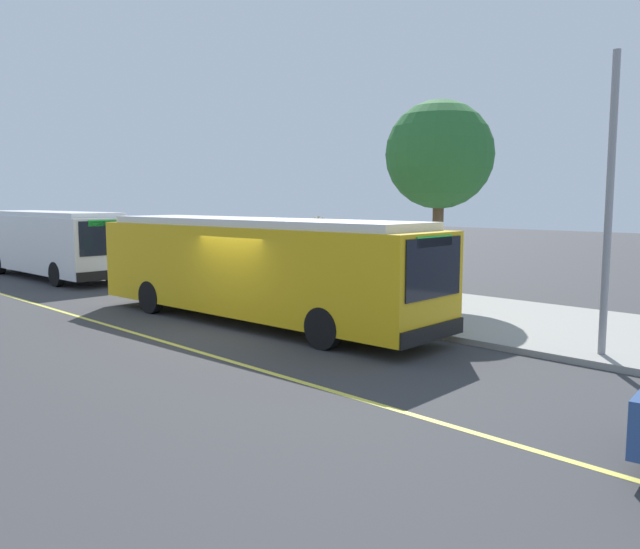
{
  "coord_description": "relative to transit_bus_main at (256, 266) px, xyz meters",
  "views": [
    {
      "loc": [
        13.56,
        -10.37,
        3.48
      ],
      "look_at": [
        2.04,
        1.04,
        1.58
      ],
      "focal_mm": 36.04,
      "sensor_mm": 36.0,
      "label": 1
    }
  ],
  "objects": [
    {
      "name": "transit_bus_second",
      "position": [
        -14.72,
        0.22,
        -0.0
      ],
      "size": [
        10.22,
        2.79,
        2.95
      ],
      "color": "white",
      "rests_on": "ground_plane"
    },
    {
      "name": "transit_bus_main",
      "position": [
        0.0,
        0.0,
        0.0
      ],
      "size": [
        11.88,
        3.16,
        2.95
      ],
      "color": "gold",
      "rests_on": "ground_plane"
    },
    {
      "name": "pedestrian_commuter",
      "position": [
        -2.49,
        3.25,
        -0.5
      ],
      "size": [
        0.24,
        0.4,
        1.69
      ],
      "color": "#282D47",
      "rests_on": "sidewalk_curb"
    },
    {
      "name": "waiting_bench",
      "position": [
        -2.44,
        5.47,
        -0.98
      ],
      "size": [
        1.6,
        0.48,
        0.95
      ],
      "color": "brown",
      "rests_on": "sidewalk_curb"
    },
    {
      "name": "street_tree_near_shelter",
      "position": [
        1.72,
        6.32,
        3.29
      ],
      "size": [
        3.53,
        3.53,
        6.55
      ],
      "color": "brown",
      "rests_on": "sidewalk_curb"
    },
    {
      "name": "utility_pole",
      "position": [
        8.67,
        2.55,
        1.73
      ],
      "size": [
        0.16,
        0.16,
        6.4
      ],
      "primitive_type": "cylinder",
      "color": "gray",
      "rests_on": "sidewalk_curb"
    },
    {
      "name": "bus_shelter",
      "position": [
        -2.38,
        5.36,
        0.3
      ],
      "size": [
        2.9,
        1.6,
        2.48
      ],
      "color": "#333338",
      "rests_on": "sidewalk_curb"
    },
    {
      "name": "ground_plane",
      "position": [
        0.49,
        -1.01,
        -1.62
      ],
      "size": [
        120.0,
        120.0,
        0.0
      ],
      "primitive_type": "plane",
      "color": "#38383A"
    },
    {
      "name": "lane_stripe_center",
      "position": [
        0.49,
        -3.21,
        -1.61
      ],
      "size": [
        36.0,
        0.14,
        0.01
      ],
      "primitive_type": "cube",
      "color": "#E0D64C",
      "rests_on": "ground_plane"
    },
    {
      "name": "route_sign_post",
      "position": [
        -0.26,
        2.73,
        0.34
      ],
      "size": [
        0.44,
        0.08,
        2.8
      ],
      "color": "#333338",
      "rests_on": "sidewalk_curb"
    },
    {
      "name": "sidewalk_curb",
      "position": [
        0.49,
        4.99,
        -1.54
      ],
      "size": [
        44.0,
        6.4,
        0.15
      ],
      "primitive_type": "cube",
      "color": "gray",
      "rests_on": "ground_plane"
    }
  ]
}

